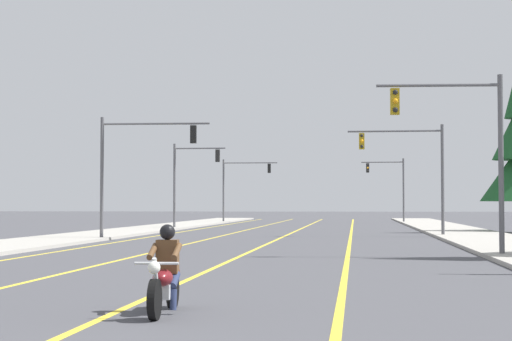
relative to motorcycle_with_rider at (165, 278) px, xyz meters
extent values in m
cube|color=yellow|center=(-0.84, 38.05, -0.58)|extent=(0.16, 100.00, 0.01)
cube|color=yellow|center=(-4.41, 38.05, -0.58)|extent=(0.16, 100.00, 0.01)
cube|color=yellow|center=(2.85, 38.05, -0.58)|extent=(0.16, 100.00, 0.01)
cube|color=yellow|center=(-8.09, 38.05, -0.58)|extent=(0.16, 100.00, 0.01)
cube|color=#ADA89E|center=(9.58, 33.05, -0.52)|extent=(4.40, 110.00, 0.14)
cube|color=#ADA89E|center=(-11.31, 33.05, -0.52)|extent=(4.40, 110.00, 0.14)
cylinder|color=black|center=(0.03, -0.82, -0.27)|extent=(0.14, 0.64, 0.64)
cylinder|color=black|center=(-0.02, 0.72, -0.27)|extent=(0.14, 0.64, 0.64)
cylinder|color=silver|center=(0.03, -0.72, 0.05)|extent=(0.08, 0.33, 0.68)
sphere|color=white|center=(0.03, -0.87, 0.23)|extent=(0.20, 0.20, 0.20)
cylinder|color=silver|center=(0.02, -0.67, 0.28)|extent=(0.70, 0.07, 0.04)
ellipsoid|color=maroon|center=(0.01, -0.17, 0.01)|extent=(0.34, 0.57, 0.28)
cube|color=silver|center=(0.00, -0.05, -0.22)|extent=(0.25, 0.45, 0.24)
cube|color=black|center=(-0.01, 0.27, -0.05)|extent=(0.30, 0.53, 0.12)
cube|color=maroon|center=(-0.02, 0.67, 0.03)|extent=(0.21, 0.37, 0.08)
cylinder|color=silver|center=(-0.15, 0.35, -0.29)|extent=(0.10, 0.55, 0.08)
cube|color=brown|center=(-0.01, 0.23, 0.33)|extent=(0.37, 0.25, 0.56)
sphere|color=black|center=(-0.01, 0.21, 0.74)|extent=(0.26, 0.26, 0.26)
cylinder|color=navy|center=(0.14, 0.09, -0.05)|extent=(0.15, 0.44, 0.30)
cylinder|color=navy|center=(0.16, -0.08, -0.35)|extent=(0.12, 0.16, 0.35)
cylinder|color=brown|center=(0.20, -0.02, 0.43)|extent=(0.12, 0.53, 0.27)
cylinder|color=navy|center=(-0.14, 0.09, -0.05)|extent=(0.15, 0.44, 0.30)
cylinder|color=navy|center=(-0.16, -0.10, -0.35)|extent=(0.12, 0.16, 0.35)
cylinder|color=brown|center=(-0.20, -0.04, 0.43)|extent=(0.12, 0.53, 0.27)
cylinder|color=#56565B|center=(8.02, 15.67, 2.51)|extent=(0.18, 0.18, 6.20)
cylinder|color=#56565B|center=(5.94, 15.53, 5.26)|extent=(4.18, 0.38, 0.11)
cube|color=#B79319|center=(4.47, 15.44, 4.71)|extent=(0.31, 0.26, 0.90)
sphere|color=black|center=(4.48, 15.28, 5.01)|extent=(0.18, 0.18, 0.18)
sphere|color=orange|center=(4.48, 15.28, 4.71)|extent=(0.18, 0.18, 0.18)
sphere|color=black|center=(4.48, 15.28, 4.41)|extent=(0.18, 0.18, 0.18)
cylinder|color=#56565B|center=(-9.59, 27.77, 2.51)|extent=(0.18, 0.18, 6.20)
cylinder|color=#56565B|center=(-6.85, 27.88, 5.26)|extent=(5.47, 0.34, 0.11)
cube|color=black|center=(-4.94, 27.96, 4.71)|extent=(0.31, 0.25, 0.90)
sphere|color=black|center=(-4.95, 28.12, 5.01)|extent=(0.18, 0.18, 0.18)
sphere|color=orange|center=(-4.95, 28.12, 4.71)|extent=(0.18, 0.18, 0.18)
sphere|color=black|center=(-4.95, 28.12, 4.41)|extent=(0.18, 0.18, 0.18)
cylinder|color=#56565B|center=(7.89, 33.68, 2.51)|extent=(0.18, 0.18, 6.20)
cylinder|color=#56565B|center=(5.30, 33.66, 5.26)|extent=(5.19, 0.16, 0.11)
cube|color=#B79319|center=(3.49, 33.64, 4.71)|extent=(0.30, 0.24, 0.90)
sphere|color=black|center=(3.49, 33.49, 5.01)|extent=(0.18, 0.18, 0.18)
sphere|color=orange|center=(3.49, 33.49, 4.71)|extent=(0.18, 0.18, 0.18)
sphere|color=black|center=(3.49, 33.49, 4.41)|extent=(0.18, 0.18, 0.18)
cylinder|color=#56565B|center=(-9.94, 46.64, 2.51)|extent=(0.18, 0.18, 6.20)
cylinder|color=#56565B|center=(-8.07, 46.61, 5.26)|extent=(3.75, 0.17, 0.11)
cube|color=black|center=(-6.76, 46.59, 4.71)|extent=(0.30, 0.24, 0.90)
sphere|color=black|center=(-6.75, 46.75, 5.01)|extent=(0.18, 0.18, 0.18)
sphere|color=orange|center=(-6.75, 46.75, 4.71)|extent=(0.18, 0.18, 0.18)
sphere|color=black|center=(-6.75, 46.75, 4.41)|extent=(0.18, 0.18, 0.18)
cylinder|color=#56565B|center=(7.72, 68.51, 2.51)|extent=(0.18, 0.18, 6.20)
cylinder|color=#56565B|center=(5.71, 68.55, 5.26)|extent=(4.01, 0.18, 0.11)
cube|color=black|center=(4.31, 68.57, 4.71)|extent=(0.30, 0.25, 0.90)
sphere|color=black|center=(4.31, 68.41, 5.01)|extent=(0.18, 0.18, 0.18)
sphere|color=orange|center=(4.31, 68.41, 4.71)|extent=(0.18, 0.18, 0.18)
sphere|color=black|center=(4.31, 68.41, 4.41)|extent=(0.18, 0.18, 0.18)
cylinder|color=#56565B|center=(-9.74, 68.36, 2.51)|extent=(0.18, 0.18, 6.20)
cylinder|color=#56565B|center=(-7.09, 68.39, 5.26)|extent=(5.30, 0.17, 0.11)
cube|color=black|center=(-5.23, 68.41, 4.71)|extent=(0.30, 0.24, 0.90)
sphere|color=black|center=(-5.23, 68.56, 5.01)|extent=(0.18, 0.18, 0.18)
sphere|color=orange|center=(-5.23, 68.56, 4.71)|extent=(0.18, 0.18, 0.18)
sphere|color=black|center=(-5.23, 68.56, 4.41)|extent=(0.18, 0.18, 0.18)
camera|label=1|loc=(3.12, -13.69, 1.21)|focal=59.42mm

